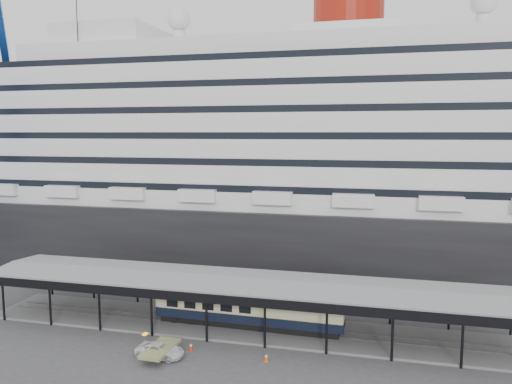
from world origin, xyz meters
TOP-DOWN VIEW (x-y plane):
  - ground at (0.00, 0.00)m, footprint 200.00×200.00m
  - cruise_ship at (0.05, 32.00)m, footprint 130.00×30.00m
  - platform_canopy at (0.00, 5.00)m, footprint 56.00×9.18m
  - port_truck at (-5.86, -3.28)m, footprint 4.50×2.21m
  - pullman_carriage at (0.19, 5.00)m, footprint 19.72×3.00m
  - traffic_cone_left at (-8.21, -1.62)m, footprint 0.39×0.39m
  - traffic_cone_mid at (-3.66, -1.33)m, footprint 0.52×0.52m
  - traffic_cone_right at (3.66, -1.92)m, footprint 0.46×0.46m

SIDE VIEW (x-z plane):
  - ground at x=0.00m, z-range 0.00..0.00m
  - traffic_cone_left at x=-8.21m, z-range 0.00..0.75m
  - traffic_cone_mid at x=-3.66m, z-range 0.00..0.79m
  - traffic_cone_right at x=3.66m, z-range 0.00..0.82m
  - port_truck at x=-5.86m, z-range 0.00..1.23m
  - platform_canopy at x=0.00m, z-range -0.29..5.01m
  - pullman_carriage at x=0.19m, z-range -7.28..12.03m
  - cruise_ship at x=0.05m, z-range -3.60..40.30m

